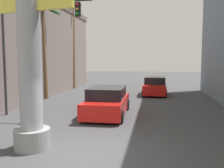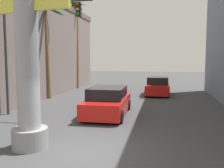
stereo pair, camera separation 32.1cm
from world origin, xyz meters
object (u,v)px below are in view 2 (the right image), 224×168
(street_lamp, at_px, (223,40))
(palm_tree_far_left, at_px, (76,39))
(car_lead, at_px, (108,102))
(car_far, at_px, (158,86))
(neon_sign_pole, at_px, (26,15))
(traffic_light_mast, at_px, (30,36))
(palm_tree_mid_left, at_px, (46,41))

(street_lamp, relative_size, palm_tree_far_left, 0.74)
(car_lead, xyz_separation_m, car_far, (2.63, 8.72, -0.00))
(neon_sign_pole, distance_m, street_lamp, 10.27)
(neon_sign_pole, height_order, car_far, neon_sign_pole)
(traffic_light_mast, height_order, car_lead, traffic_light_mast)
(car_far, xyz_separation_m, palm_tree_mid_left, (-8.52, -3.90, 3.76))
(car_lead, bearing_deg, car_far, 73.18)
(car_lead, bearing_deg, palm_tree_far_left, 116.40)
(traffic_light_mast, xyz_separation_m, car_far, (6.68, 9.63, -3.59))
(palm_tree_mid_left, bearing_deg, car_lead, -39.28)
(palm_tree_mid_left, relative_size, palm_tree_far_left, 0.78)
(neon_sign_pole, height_order, car_lead, neon_sign_pole)
(street_lamp, height_order, palm_tree_mid_left, palm_tree_mid_left)
(street_lamp, bearing_deg, neon_sign_pole, -138.77)
(traffic_light_mast, distance_m, palm_tree_mid_left, 6.02)
(neon_sign_pole, height_order, palm_tree_mid_left, neon_sign_pole)
(palm_tree_far_left, bearing_deg, neon_sign_pole, -75.90)
(street_lamp, xyz_separation_m, palm_tree_mid_left, (-12.03, 3.62, 0.39))
(traffic_light_mast, height_order, car_far, traffic_light_mast)
(traffic_light_mast, bearing_deg, car_lead, 12.79)
(neon_sign_pole, distance_m, car_lead, 6.95)
(car_lead, xyz_separation_m, palm_tree_mid_left, (-5.89, 4.81, 3.76))
(neon_sign_pole, relative_size, palm_tree_far_left, 1.09)
(palm_tree_far_left, bearing_deg, car_lead, -63.60)
(street_lamp, xyz_separation_m, palm_tree_far_left, (-12.17, 10.95, 1.15))
(car_lead, bearing_deg, neon_sign_pole, -105.83)
(palm_tree_far_left, bearing_deg, palm_tree_mid_left, -88.88)
(car_far, bearing_deg, palm_tree_mid_left, -155.40)
(palm_tree_mid_left, xyz_separation_m, palm_tree_far_left, (-0.14, 7.33, 0.76))
(street_lamp, distance_m, palm_tree_far_left, 16.41)
(car_lead, distance_m, palm_tree_mid_left, 8.48)
(car_lead, relative_size, palm_tree_far_left, 0.52)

